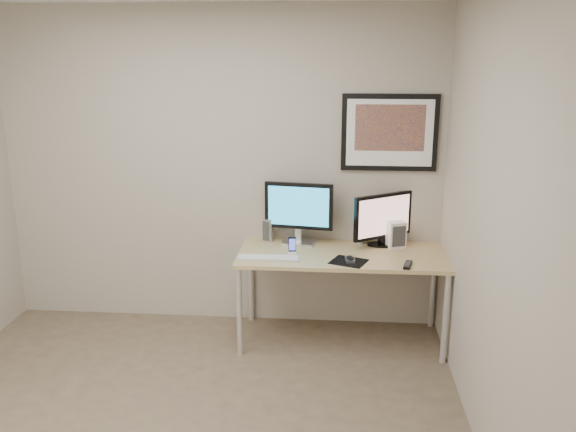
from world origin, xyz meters
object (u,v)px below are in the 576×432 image
at_px(monitor_large, 299,210).
at_px(phone_dock, 292,245).
at_px(monitor_tv, 383,218).
at_px(speaker_right, 361,232).
at_px(framed_art, 390,133).
at_px(speaker_left, 268,230).
at_px(desk, 342,261).
at_px(fan_unit, 396,235).
at_px(keyboard, 268,258).

relative_size(monitor_large, phone_dock, 4.13).
height_order(monitor_tv, phone_dock, monitor_tv).
xyz_separation_m(speaker_right, phone_dock, (-0.53, -0.31, -0.03)).
bearing_deg(framed_art, speaker_left, -175.25).
bearing_deg(monitor_tv, speaker_left, 142.63).
bearing_deg(speaker_right, framed_art, 19.44).
relative_size(monitor_large, monitor_tv, 1.18).
bearing_deg(phone_dock, desk, -1.93).
bearing_deg(monitor_large, fan_unit, 5.78).
relative_size(speaker_left, phone_dock, 1.45).
relative_size(desk, framed_art, 2.13).
relative_size(speaker_left, fan_unit, 0.92).
bearing_deg(monitor_large, phone_dock, -88.99).
xyz_separation_m(framed_art, phone_dock, (-0.73, -0.37, -0.82)).
distance_m(desk, keyboard, 0.59).
relative_size(desk, fan_unit, 7.62).
distance_m(speaker_left, phone_dock, 0.37).
bearing_deg(phone_dock, monitor_large, 75.00).
height_order(speaker_left, keyboard, speaker_left).
distance_m(monitor_tv, keyboard, 0.98).
relative_size(speaker_right, fan_unit, 0.89).
relative_size(speaker_right, keyboard, 0.40).
bearing_deg(framed_art, monitor_tv, -104.74).
distance_m(monitor_tv, speaker_right, 0.22).
bearing_deg(framed_art, keyboard, -150.67).
xyz_separation_m(desk, speaker_right, (0.15, 0.27, 0.16)).
height_order(keyboard, fan_unit, fan_unit).
bearing_deg(speaker_right, phone_dock, -146.16).
bearing_deg(fan_unit, framed_art, 95.93).
height_order(monitor_large, speaker_left, monitor_large).
bearing_deg(monitor_large, monitor_tv, 7.63).
height_order(speaker_left, speaker_right, speaker_left).
bearing_deg(phone_dock, framed_art, 19.04).
height_order(monitor_large, keyboard, monitor_large).
height_order(monitor_large, speaker_right, monitor_large).
relative_size(monitor_tv, speaker_left, 2.43).
relative_size(monitor_tv, speaker_right, 2.49).
xyz_separation_m(phone_dock, fan_unit, (0.81, 0.22, 0.04)).
bearing_deg(phone_dock, speaker_left, 118.87).
bearing_deg(framed_art, fan_unit, -64.11).
distance_m(monitor_tv, phone_dock, 0.76).
bearing_deg(framed_art, desk, -136.54).
relative_size(speaker_left, speaker_right, 1.03).
xyz_separation_m(monitor_tv, keyboard, (-0.87, -0.38, -0.22)).
distance_m(monitor_tv, fan_unit, 0.17).
distance_m(monitor_large, phone_dock, 0.33).
bearing_deg(keyboard, speaker_right, 32.40).
distance_m(monitor_large, speaker_right, 0.54).
height_order(monitor_large, fan_unit, monitor_large).
xyz_separation_m(monitor_tv, fan_unit, (0.11, -0.03, -0.12)).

